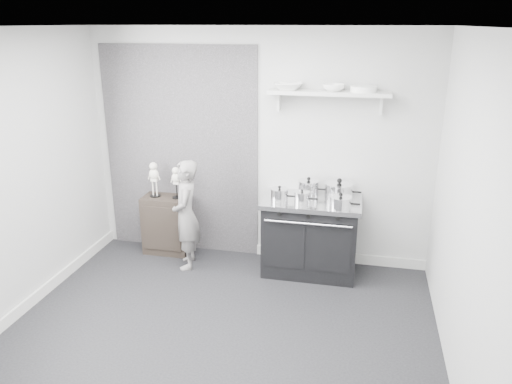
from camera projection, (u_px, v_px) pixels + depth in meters
ground at (216, 337)px, 4.56m from camera, size 4.00×4.00×0.00m
room_shell at (206, 159)px, 4.19m from camera, size 4.02×3.62×2.71m
wall_shelf at (329, 94)px, 5.30m from camera, size 1.30×0.26×0.24m
stove at (310, 236)px, 5.64m from camera, size 1.09×0.68×0.88m
side_cabinet at (167, 225)px, 6.16m from camera, size 0.56×0.32×0.72m
child at (186, 215)px, 5.70m from camera, size 0.42×0.53×1.28m
pot_front_left at (280, 195)px, 5.44m from camera, size 0.28×0.19×0.18m
pot_back_left at (308, 188)px, 5.61m from camera, size 0.33×0.24×0.22m
pot_back_right at (339, 190)px, 5.54m from camera, size 0.41×0.32×0.22m
pot_front_right at (341, 202)px, 5.23m from camera, size 0.32×0.23×0.17m
pot_front_center at (302, 197)px, 5.37m from camera, size 0.26×0.17×0.16m
skeleton_full at (154, 177)px, 5.99m from camera, size 0.14×0.09×0.49m
skeleton_torso at (176, 180)px, 5.94m from camera, size 0.12×0.08×0.44m
bowl_large at (288, 86)px, 5.36m from camera, size 0.31×0.31×0.08m
bowl_small at (334, 88)px, 5.26m from camera, size 0.23×0.23×0.07m
plate_stack at (363, 89)px, 5.20m from camera, size 0.27×0.27×0.06m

